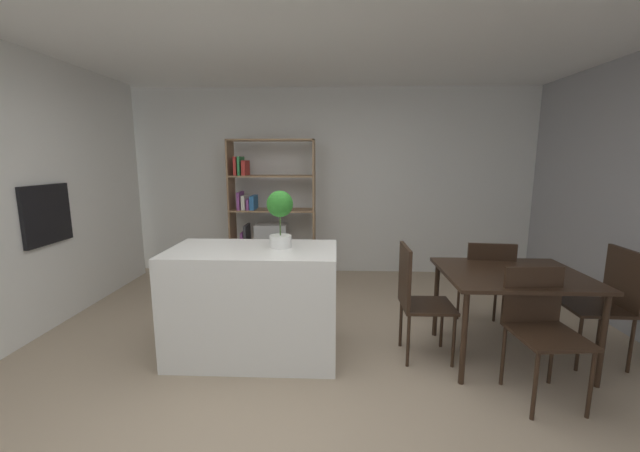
{
  "coord_description": "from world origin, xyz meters",
  "views": [
    {
      "loc": [
        0.33,
        -2.69,
        1.67
      ],
      "look_at": [
        0.19,
        0.52,
        1.1
      ],
      "focal_mm": 21.56,
      "sensor_mm": 36.0,
      "label": 1
    }
  ],
  "objects": [
    {
      "name": "kitchen_island",
      "position": [
        -0.36,
        0.38,
        0.47
      ],
      "size": [
        1.39,
        0.76,
        0.93
      ],
      "primitive_type": "cube",
      "color": "white",
      "rests_on": "ground_plane"
    },
    {
      "name": "dining_chair_window_side",
      "position": [
        2.55,
        0.39,
        0.56
      ],
      "size": [
        0.46,
        0.45,
        0.95
      ],
      "rotation": [
        0.0,
        0.0,
        -1.6
      ],
      "color": "black",
      "rests_on": "ground_plane"
    },
    {
      "name": "built_in_oven",
      "position": [
        -2.45,
        0.85,
        1.14
      ],
      "size": [
        0.06,
        0.6,
        0.57
      ],
      "color": "black",
      "rests_on": "ground_plane"
    },
    {
      "name": "open_bookshelf",
      "position": [
        -0.62,
        2.56,
        0.9
      ],
      "size": [
        1.17,
        0.36,
        1.92
      ],
      "color": "#997551",
      "rests_on": "ground_plane"
    },
    {
      "name": "dining_chair_far",
      "position": [
        1.76,
        0.88,
        0.54
      ],
      "size": [
        0.47,
        0.48,
        0.91
      ],
      "rotation": [
        0.0,
        0.0,
        3.04
      ],
      "color": "black",
      "rests_on": "ground_plane"
    },
    {
      "name": "ground_plane",
      "position": [
        0.0,
        0.0,
        0.0
      ],
      "size": [
        8.73,
        8.73,
        0.0
      ],
      "primitive_type": "plane",
      "color": "tan"
    },
    {
      "name": "dining_chair_island_side",
      "position": [
        1.0,
        0.39,
        0.56
      ],
      "size": [
        0.43,
        0.4,
        0.96
      ],
      "rotation": [
        0.0,
        0.0,
        1.58
      ],
      "color": "black",
      "rests_on": "ground_plane"
    },
    {
      "name": "dining_table",
      "position": [
        1.77,
        0.39,
        0.68
      ],
      "size": [
        1.11,
        0.92,
        0.75
      ],
      "color": "black",
      "rests_on": "ground_plane"
    },
    {
      "name": "back_partition",
      "position": [
        0.0,
        2.92,
        1.32
      ],
      "size": [
        6.35,
        0.06,
        2.64
      ],
      "primitive_type": "cube",
      "color": "silver",
      "rests_on": "ground_plane"
    },
    {
      "name": "potted_plant_on_island",
      "position": [
        -0.13,
        0.44,
        1.22
      ],
      "size": [
        0.22,
        0.22,
        0.48
      ],
      "color": "white",
      "rests_on": "kitchen_island"
    },
    {
      "name": "dining_chair_near",
      "position": [
        1.76,
        -0.09,
        0.55
      ],
      "size": [
        0.47,
        0.49,
        0.9
      ],
      "rotation": [
        0.0,
        0.0,
        0.09
      ],
      "color": "black",
      "rests_on": "ground_plane"
    },
    {
      "name": "ceiling_slab",
      "position": [
        0.0,
        0.0,
        2.67
      ],
      "size": [
        6.35,
        5.89,
        0.06
      ],
      "color": "white",
      "rests_on": "ground_plane"
    }
  ]
}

